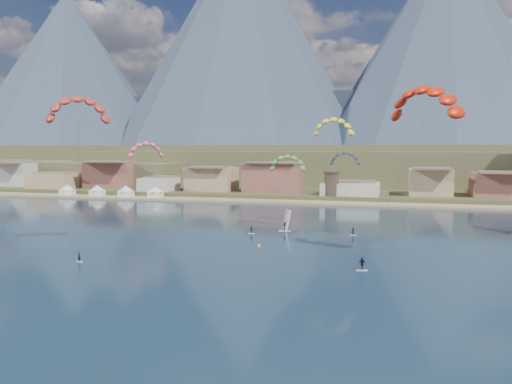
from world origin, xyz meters
TOP-DOWN VIEW (x-y plane):
  - ground at (0.00, 0.00)m, footprint 2400.00×2400.00m
  - beach at (0.00, 106.00)m, footprint 2200.00×12.00m
  - land at (0.00, 560.00)m, footprint 2200.00×900.00m
  - foothills at (22.39, 232.47)m, footprint 940.00×210.00m
  - mountain_ridge at (-14.60, 823.65)m, footprint 2060.00×480.00m
  - town at (-40.00, 122.00)m, footprint 400.00×24.00m
  - watchtower at (5.00, 114.00)m, footprint 5.82×5.82m
  - beach_tents at (-76.25, 106.00)m, footprint 43.40×6.40m
  - kitesurfer_red at (-28.72, 15.88)m, footprint 12.24×14.38m
  - kitesurfer_yellow at (12.34, 55.52)m, footprint 11.38×12.87m
  - kitesurfer_orange at (30.92, 22.13)m, footprint 16.76×15.26m
  - kitesurfer_green at (2.41, 50.53)m, footprint 11.36×11.53m
  - distant_kite_pink at (-42.09, 67.84)m, footprint 10.83×9.23m
  - distant_kite_dark at (13.65, 70.21)m, footprint 8.49×5.92m
  - windsurfer at (2.89, 46.78)m, footprint 2.76×3.00m
  - buoy at (1.78, 27.69)m, footprint 0.66×0.66m

SIDE VIEW (x-z plane):
  - ground at x=0.00m, z-range 0.00..0.00m
  - land at x=0.00m, z-range -2.00..2.00m
  - buoy at x=1.78m, z-range -0.22..0.44m
  - beach at x=0.00m, z-range -0.20..0.70m
  - windsurfer at x=2.89m, z-range -0.89..3.97m
  - beach_tents at x=-76.25m, z-range 1.21..6.21m
  - watchtower at x=5.00m, z-range 2.07..10.67m
  - town at x=-40.00m, z-range 2.00..14.00m
  - foothills at x=22.39m, z-range 0.08..18.08m
  - kitesurfer_green at x=2.41m, z-range 6.18..25.22m
  - distant_kite_dark at x=13.65m, z-range 6.95..26.30m
  - distant_kite_pink at x=-42.09m, z-range 7.89..29.95m
  - kitesurfer_yellow at x=12.34m, z-range 10.48..37.80m
  - kitesurfer_red at x=-28.72m, z-range 11.64..40.95m
  - kitesurfer_orange at x=30.92m, z-range 11.47..41.93m
  - mountain_ridge at x=-14.60m, z-range -49.69..350.31m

